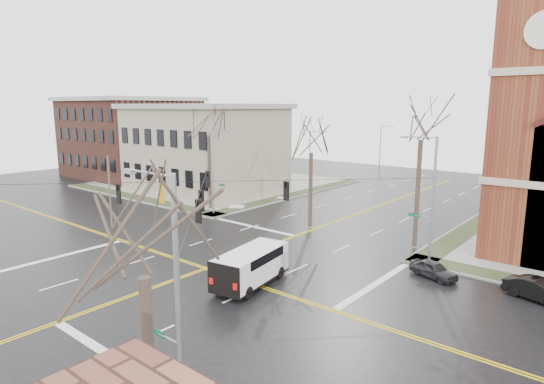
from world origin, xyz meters
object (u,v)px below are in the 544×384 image
Objects in this scene: tree_nw_near at (311,148)px; cargo_van at (253,264)px; tree_se at (144,263)px; signal_pole_se at (174,297)px; streetlight_north_a at (311,159)px; parked_car_b at (540,290)px; tree_nw_far at (209,132)px; streetlight_north_b at (381,148)px; tree_ne at (421,133)px; signal_pole_ne at (431,195)px; parked_car_a at (433,269)px; signal_pole_nw at (214,168)px.

cargo_van is at bearing -69.77° from tree_nw_near.
cargo_van is 16.67m from tree_se.
streetlight_north_a is at bearing 119.09° from signal_pole_se.
tree_se is (-6.59, -22.19, 6.27)m from parked_car_b.
streetlight_north_b is at bearing 85.34° from tree_nw_far.
tree_ne is (22.87, 1.07, 0.71)m from tree_nw_far.
tree_nw_far reaches higher than parked_car_b.
parked_car_b is 13.95m from tree_ne.
streetlight_north_a and streetlight_north_b have the same top height.
tree_nw_near is (10.08, -14.46, 3.03)m from streetlight_north_a.
tree_nw_far is at bearing 97.30° from parked_car_b.
streetlight_north_a is 0.68× the size of tree_nw_far.
streetlight_north_b is at bearing 98.20° from cargo_van.
signal_pole_se is 1.45× the size of cargo_van.
parked_car_a is at bearing -61.86° from signal_pole_ne.
cargo_van is 15.60m from tree_nw_near.
signal_pole_nw is 0.87× the size of tree_nw_near.
cargo_van is 23.16m from tree_nw_far.
signal_pole_nw is 1.12× the size of streetlight_north_b.
signal_pole_ne is 24.98m from tree_se.
streetlight_north_b is 2.43× the size of parked_car_a.
signal_pole_se is 1.12× the size of streetlight_north_b.
signal_pole_se is 2.73× the size of parked_car_a.
signal_pole_se is 2.31× the size of parked_car_b.
streetlight_north_a is 0.77× the size of tree_nw_near.
tree_nw_near is (-19.62, 4.73, 6.86)m from parked_car_b.
tree_nw_far is at bearing -177.33° from tree_ne.
tree_nw_near is at bearing 115.41° from signal_pole_se.
tree_nw_far is at bearing -177.30° from tree_nw_near.
parked_car_b is at bearing -52.84° from streetlight_north_b.
tree_ne is (20.67, 2.50, 4.27)m from signal_pole_nw.
parked_car_a is (1.60, 20.02, -4.39)m from signal_pole_se.
tree_ne is at bearing 6.89° from signal_pole_nw.
parked_car_b is at bearing -5.06° from signal_pole_nw.
tree_se is at bearing 177.97° from parked_car_b.
signal_pole_ne is at bearing 0.00° from signal_pole_nw.
tree_ne is (-1.97, 25.50, 4.27)m from signal_pole_se.
streetlight_north_a is 24.88m from tree_ne.
tree_ne is at bearing 2.67° from tree_nw_far.
signal_pole_ne reaches higher than parked_car_a.
streetlight_north_a is 0.84× the size of tree_se.
parked_car_a is 0.28× the size of tree_nw_far.
signal_pole_ne is 2.73× the size of parked_car_a.
parked_car_a is 22.80m from tree_se.
tree_ne is (-9.70, 5.19, 8.58)m from parked_car_b.
cargo_van is at bearing -35.65° from tree_nw_far.
parked_car_b is at bearing 73.46° from tree_se.
tree_se is at bearing -69.37° from streetlight_north_b.
streetlight_north_a is 2.43× the size of parked_car_a.
signal_pole_ne reaches higher than parked_car_b.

